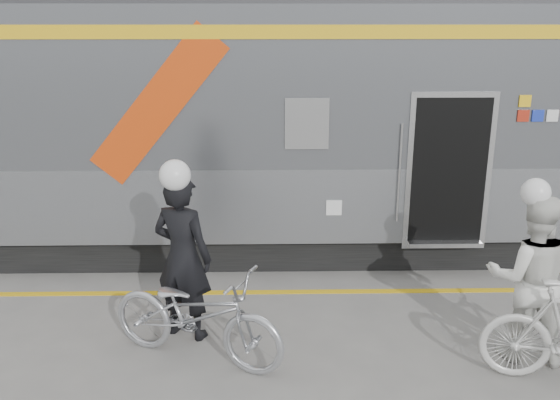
{
  "coord_description": "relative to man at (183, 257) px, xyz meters",
  "views": [
    {
      "loc": [
        -0.12,
        -5.29,
        3.6
      ],
      "look_at": [
        0.01,
        1.6,
        1.5
      ],
      "focal_mm": 38.0,
      "sensor_mm": 36.0,
      "label": 1
    }
  ],
  "objects": [
    {
      "name": "ground",
      "position": [
        1.12,
        -1.04,
        -0.99
      ],
      "size": [
        90.0,
        90.0,
        0.0
      ],
      "primitive_type": "plane",
      "color": "slate",
      "rests_on": "ground"
    },
    {
      "name": "train",
      "position": [
        1.32,
        3.16,
        1.07
      ],
      "size": [
        24.0,
        3.17,
        4.1
      ],
      "color": "black",
      "rests_on": "ground"
    },
    {
      "name": "safety_strip",
      "position": [
        1.12,
        1.11,
        -0.98
      ],
      "size": [
        24.0,
        0.12,
        0.01
      ],
      "primitive_type": "cube",
      "color": "gold",
      "rests_on": "ground"
    },
    {
      "name": "man",
      "position": [
        0.0,
        0.0,
        0.0
      ],
      "size": [
        0.85,
        0.72,
        1.98
      ],
      "primitive_type": "imported",
      "rotation": [
        0.0,
        0.0,
        2.73
      ],
      "color": "black",
      "rests_on": "ground"
    },
    {
      "name": "bicycle_left",
      "position": [
        0.2,
        -0.55,
        -0.44
      ],
      "size": [
        2.19,
        1.5,
        1.09
      ],
      "primitive_type": "imported",
      "rotation": [
        0.0,
        0.0,
        1.16
      ],
      "color": "#B0B2B8",
      "rests_on": "ground"
    },
    {
      "name": "woman",
      "position": [
        3.8,
        -0.53,
        -0.05
      ],
      "size": [
        1.05,
        0.9,
        1.88
      ],
      "primitive_type": "imported",
      "rotation": [
        0.0,
        0.0,
        2.91
      ],
      "color": "silver",
      "rests_on": "ground"
    },
    {
      "name": "helmet_man",
      "position": [
        0.0,
        0.0,
        1.16
      ],
      "size": [
        0.34,
        0.34,
        0.34
      ],
      "primitive_type": "sphere",
      "color": "white",
      "rests_on": "man"
    },
    {
      "name": "helmet_woman",
      "position": [
        3.8,
        -0.53,
        1.04
      ],
      "size": [
        0.3,
        0.3,
        0.3
      ],
      "primitive_type": "sphere",
      "color": "white",
      "rests_on": "woman"
    }
  ]
}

